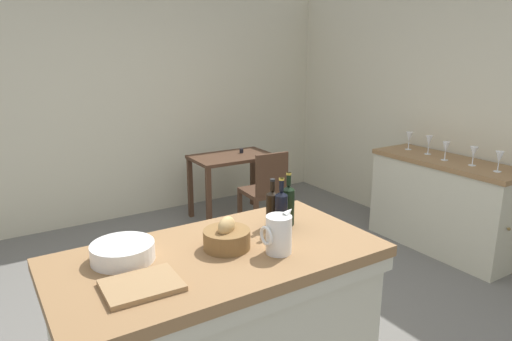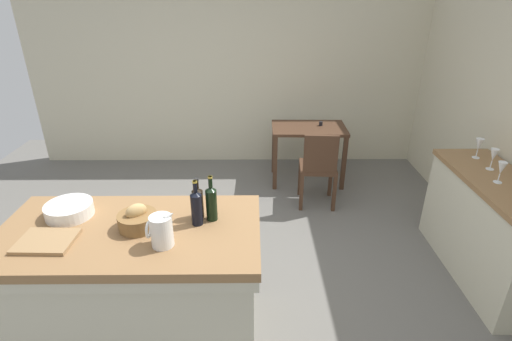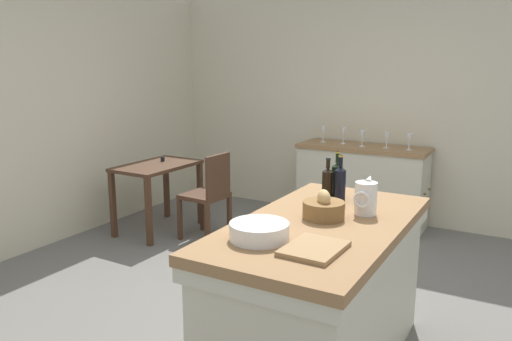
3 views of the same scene
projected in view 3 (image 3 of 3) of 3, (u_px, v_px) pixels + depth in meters
ground_plane at (269, 308)px, 3.74m from camera, size 6.76×6.76×0.00m
wall_back at (25, 115)px, 4.73m from camera, size 5.32×0.12×2.60m
wall_right at (379, 106)px, 5.68m from camera, size 0.12×5.20×2.60m
island_table at (320, 290)px, 2.93m from camera, size 1.65×0.86×0.90m
side_cabinet at (362, 185)px, 5.59m from camera, size 0.52×1.42×0.89m
writing_desk at (157, 175)px, 5.35m from camera, size 0.91×0.58×0.78m
wooden_chair at (209, 193)px, 5.10m from camera, size 0.43×0.43×0.89m
pitcher at (366, 198)px, 2.96m from camera, size 0.17×0.13×0.24m
wash_bowl at (259, 231)px, 2.55m from camera, size 0.30×0.30×0.09m
bread_basket at (324, 208)px, 2.89m from camera, size 0.24×0.24×0.17m
cutting_board at (314, 249)px, 2.40m from camera, size 0.33×0.26×0.02m
wine_bottle_dark at (337, 179)px, 3.31m from camera, size 0.07×0.07×0.31m
wine_bottle_amber at (328, 183)px, 3.25m from camera, size 0.07×0.07×0.28m
wine_bottle_green at (340, 183)px, 3.21m from camera, size 0.07×0.07×0.31m
wine_glass_far_left at (409, 138)px, 5.21m from camera, size 0.07×0.07×0.18m
wine_glass_left at (387, 137)px, 5.34m from camera, size 0.07×0.07×0.17m
wine_glass_middle at (362, 135)px, 5.43m from camera, size 0.07×0.07×0.17m
wine_glass_right at (343, 132)px, 5.61m from camera, size 0.07×0.07×0.18m
wine_glass_far_right at (323, 131)px, 5.74m from camera, size 0.07×0.07×0.18m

